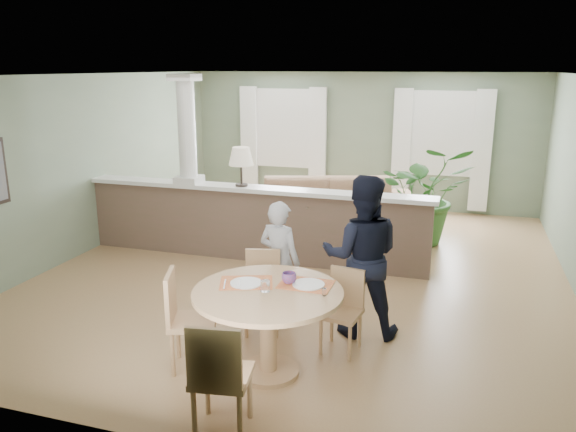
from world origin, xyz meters
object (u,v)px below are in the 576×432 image
(sofa, at_px, (329,205))
(chair_near, at_px, (219,374))
(houseplant, at_px, (425,194))
(chair_far_man, at_px, (343,306))
(dining_table, at_px, (269,308))
(man_person, at_px, (362,256))
(child_person, at_px, (280,261))
(chair_side, at_px, (184,316))
(chair_far_boy, at_px, (262,287))

(sofa, xyz_separation_m, chair_near, (0.52, -5.88, 0.10))
(houseplant, height_order, chair_far_man, houseplant)
(chair_near, bearing_deg, houseplant, -110.33)
(houseplant, height_order, chair_near, houseplant)
(sofa, height_order, chair_near, chair_near)
(sofa, distance_m, chair_far_man, 4.35)
(dining_table, relative_size, man_person, 0.79)
(dining_table, bearing_deg, child_person, 103.23)
(houseplant, relative_size, chair_side, 1.67)
(child_person, bearing_deg, man_person, -170.07)
(man_person, bearing_deg, chair_side, 30.10)
(houseplant, height_order, dining_table, houseplant)
(sofa, xyz_separation_m, child_person, (0.31, -3.74, 0.26))
(chair_far_boy, bearing_deg, chair_far_man, -26.92)
(chair_far_boy, height_order, man_person, man_person)
(houseplant, bearing_deg, chair_near, -101.33)
(sofa, height_order, chair_far_boy, chair_far_boy)
(sofa, bearing_deg, chair_far_man, -92.98)
(chair_near, bearing_deg, child_person, -93.29)
(man_person, bearing_deg, chair_far_man, 66.12)
(chair_far_boy, bearing_deg, man_person, -4.16)
(dining_table, relative_size, chair_far_man, 1.65)
(man_person, bearing_deg, houseplant, -106.17)
(dining_table, distance_m, chair_side, 0.82)
(chair_near, bearing_deg, sofa, -93.94)
(sofa, bearing_deg, chair_side, -110.64)
(chair_far_boy, distance_m, chair_near, 1.89)
(child_person, xyz_separation_m, man_person, (0.93, -0.07, 0.18))
(chair_far_boy, relative_size, chair_far_man, 1.05)
(dining_table, bearing_deg, chair_far_boy, 113.36)
(chair_far_man, relative_size, child_person, 0.60)
(chair_side, xyz_separation_m, child_person, (0.53, 1.28, 0.16))
(chair_near, height_order, child_person, child_person)
(dining_table, height_order, child_person, child_person)
(houseplant, relative_size, chair_far_boy, 1.83)
(chair_far_man, height_order, chair_side, chair_side)
(chair_far_boy, height_order, chair_far_man, chair_far_boy)
(dining_table, height_order, chair_far_man, dining_table)
(houseplant, distance_m, man_person, 3.55)
(houseplant, xyz_separation_m, child_person, (-1.34, -3.46, -0.11))
(chair_near, bearing_deg, chair_side, -58.32)
(chair_side, relative_size, child_person, 0.70)
(sofa, relative_size, child_person, 2.17)
(chair_far_man, bearing_deg, man_person, 83.92)
(dining_table, relative_size, chair_near, 1.42)
(chair_near, xyz_separation_m, chair_side, (-0.74, 0.86, -0.01))
(chair_near, bearing_deg, dining_table, -102.24)
(chair_side, distance_m, man_person, 1.93)
(sofa, height_order, dining_table, dining_table)
(dining_table, bearing_deg, chair_near, -93.25)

